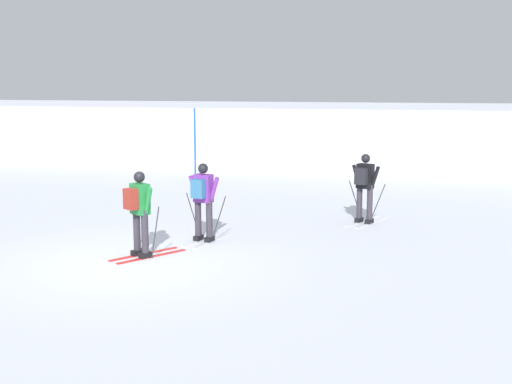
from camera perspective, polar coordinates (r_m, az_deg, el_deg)
name	(u,v)px	position (r m, az deg, el deg)	size (l,w,h in m)	color
ground_plane	(132,263)	(13.15, -10.50, -5.92)	(120.00, 120.00, 0.00)	silver
far_snow_ridge	(309,131)	(31.56, 4.48, 5.18)	(80.00, 9.97, 2.39)	silver
skier_purple	(203,198)	(14.47, -4.52, -0.54)	(0.99, 1.64, 1.71)	silver
skier_green	(139,210)	(13.32, -9.86, -1.49)	(1.17, 1.55, 1.71)	red
skier_black	(365,185)	(16.53, 9.18, 0.60)	(0.96, 1.62, 1.71)	silver
trail_marker_pole	(195,144)	(24.16, -5.19, 4.10)	(0.07, 0.07, 2.52)	#1E56AD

